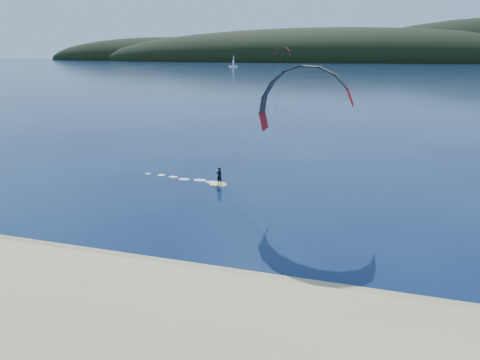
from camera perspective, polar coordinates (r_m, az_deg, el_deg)
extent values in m
plane|color=#071336|center=(24.74, -13.67, -17.46)|extent=(1800.00, 1800.00, 0.00)
cube|color=#998459|center=(28.06, -9.15, -12.50)|extent=(220.00, 2.50, 0.10)
ellipsoid|color=black|center=(740.01, 11.49, 16.11)|extent=(840.00, 280.00, 110.00)
ellipsoid|color=black|center=(888.06, -10.80, 16.33)|extent=(520.00, 220.00, 90.00)
cube|color=yellow|center=(44.78, -2.94, -0.62)|extent=(1.27, 1.62, 0.09)
imported|color=black|center=(44.47, -2.96, 0.62)|extent=(0.78, 0.86, 1.96)
cylinder|color=gray|center=(40.37, 2.80, 4.84)|extent=(0.02, 0.02, 12.24)
cube|color=yellow|center=(228.19, 5.09, 13.96)|extent=(0.74, 1.50, 0.08)
imported|color=black|center=(228.14, 5.10, 14.19)|extent=(0.83, 0.98, 1.77)
cylinder|color=gray|center=(224.37, 5.60, 15.75)|extent=(0.02, 0.02, 13.99)
cube|color=white|center=(439.85, -0.96, 15.77)|extent=(8.86, 3.72, 1.51)
cylinder|color=white|center=(439.71, -0.97, 16.54)|extent=(0.22, 0.22, 11.84)
cube|color=white|center=(441.14, -0.90, 16.54)|extent=(0.37, 2.79, 8.61)
cube|color=white|center=(438.09, -1.03, 16.25)|extent=(0.30, 2.15, 5.38)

